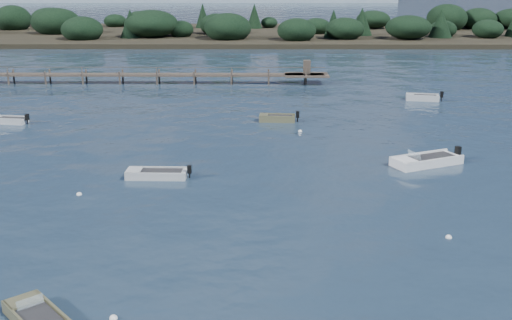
{
  "coord_description": "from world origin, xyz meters",
  "views": [
    {
      "loc": [
        -1.38,
        -25.62,
        12.97
      ],
      "look_at": [
        -1.64,
        14.0,
        1.0
      ],
      "focal_mm": 45.0,
      "sensor_mm": 36.0,
      "label": 1
    }
  ],
  "objects_px": {
    "dinghy_mid_white_b": "(426,162)",
    "dinghy_mid_grey": "(157,175)",
    "jetty": "(84,75)",
    "tender_far_white": "(277,119)",
    "tender_far_grey": "(9,121)",
    "tender_far_grey_b": "(422,99)"
  },
  "relations": [
    {
      "from": "tender_far_grey",
      "to": "dinghy_mid_grey",
      "type": "bearing_deg",
      "value": -44.46
    },
    {
      "from": "tender_far_white",
      "to": "dinghy_mid_grey",
      "type": "bearing_deg",
      "value": -117.48
    },
    {
      "from": "dinghy_mid_white_b",
      "to": "tender_far_grey",
      "type": "height_order",
      "value": "dinghy_mid_white_b"
    },
    {
      "from": "dinghy_mid_white_b",
      "to": "dinghy_mid_grey",
      "type": "height_order",
      "value": "dinghy_mid_white_b"
    },
    {
      "from": "dinghy_mid_grey",
      "to": "tender_far_grey",
      "type": "distance_m",
      "value": 21.16
    },
    {
      "from": "dinghy_mid_white_b",
      "to": "jetty",
      "type": "height_order",
      "value": "jetty"
    },
    {
      "from": "tender_far_grey_b",
      "to": "tender_far_white",
      "type": "height_order",
      "value": "tender_far_grey_b"
    },
    {
      "from": "dinghy_mid_white_b",
      "to": "jetty",
      "type": "relative_size",
      "value": 0.08
    },
    {
      "from": "dinghy_mid_white_b",
      "to": "tender_far_grey",
      "type": "relative_size",
      "value": 1.49
    },
    {
      "from": "tender_far_grey",
      "to": "jetty",
      "type": "bearing_deg",
      "value": 86.03
    },
    {
      "from": "dinghy_mid_grey",
      "to": "tender_far_white",
      "type": "relative_size",
      "value": 1.18
    },
    {
      "from": "tender_far_white",
      "to": "jetty",
      "type": "relative_size",
      "value": 0.05
    },
    {
      "from": "dinghy_mid_grey",
      "to": "tender_far_grey",
      "type": "height_order",
      "value": "tender_far_grey"
    },
    {
      "from": "tender_far_grey_b",
      "to": "dinghy_mid_grey",
      "type": "xyz_separation_m",
      "value": [
        -23.08,
        -24.94,
        -0.03
      ]
    },
    {
      "from": "tender_far_grey_b",
      "to": "tender_far_white",
      "type": "distance_m",
      "value": 17.59
    },
    {
      "from": "dinghy_mid_white_b",
      "to": "jetty",
      "type": "xyz_separation_m",
      "value": [
        -31.73,
        31.7,
        0.81
      ]
    },
    {
      "from": "dinghy_mid_white_b",
      "to": "dinghy_mid_grey",
      "type": "relative_size",
      "value": 1.26
    },
    {
      "from": "jetty",
      "to": "tender_far_grey",
      "type": "bearing_deg",
      "value": -93.97
    },
    {
      "from": "tender_far_white",
      "to": "jetty",
      "type": "bearing_deg",
      "value": 139.1
    },
    {
      "from": "dinghy_mid_grey",
      "to": "tender_far_white",
      "type": "xyz_separation_m",
      "value": [
        8.14,
        15.65,
        0.03
      ]
    },
    {
      "from": "dinghy_mid_grey",
      "to": "jetty",
      "type": "relative_size",
      "value": 0.06
    },
    {
      "from": "tender_far_grey",
      "to": "jetty",
      "type": "relative_size",
      "value": 0.05
    }
  ]
}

